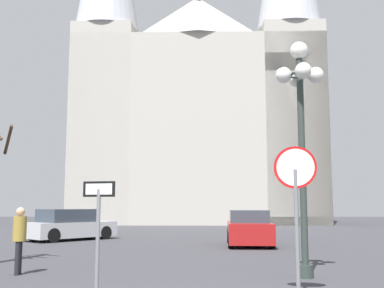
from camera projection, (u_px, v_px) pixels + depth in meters
name	position (u px, v px, depth m)	size (l,w,h in m)	color
cathedral	(198.00, 94.00, 44.03)	(22.33, 12.04, 37.07)	#ADA89E
stop_sign	(296.00, 190.00, 8.70)	(0.78, 0.23, 2.75)	slate
one_way_arrow_sign	(98.00, 224.00, 8.14)	(0.59, 0.18, 2.08)	slate
street_lamp	(301.00, 111.00, 11.30)	(1.16, 1.16, 5.62)	#2D3833
parked_car_near_silver	(69.00, 226.00, 22.42)	(4.18, 4.39, 1.46)	#B7B7BC
parked_car_far_red	(249.00, 229.00, 19.58)	(1.95, 4.13, 1.45)	maroon
pedestrian_walking	(20.00, 234.00, 11.41)	(0.32, 0.32, 1.61)	black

